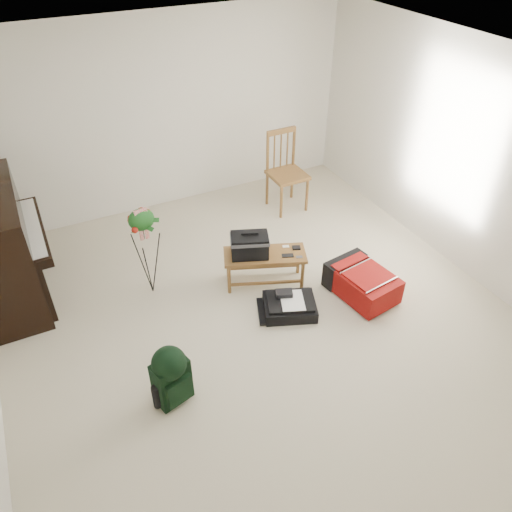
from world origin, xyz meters
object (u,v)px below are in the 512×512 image
piano (5,249)px  green_backpack (171,374)px  bench (256,250)px  black_duffel (289,305)px  flower_stand (147,252)px  red_suitcase (359,280)px  dining_chair (286,172)px

piano → green_backpack: (1.06, -2.10, -0.26)m
bench → black_duffel: 0.69m
piano → flower_stand: piano is taller
red_suitcase → black_duffel: red_suitcase is taller
flower_stand → bench: bearing=-29.2°
bench → dining_chair: 1.77m
piano → red_suitcase: (3.36, -1.64, -0.43)m
bench → dining_chair: dining_chair is taller
green_backpack → flower_stand: (0.26, 1.48, 0.20)m
dining_chair → flower_stand: flower_stand is taller
piano → dining_chair: bearing=5.1°
piano → bench: piano is taller
bench → red_suitcase: size_ratio=1.20×
piano → dining_chair: (3.52, 0.32, -0.08)m
dining_chair → green_backpack: 3.45m
bench → green_backpack: bench is taller
piano → flower_stand: size_ratio=1.37×
black_duffel → bench: bearing=125.0°
black_duffel → flower_stand: bearing=162.8°
piano → bench: 2.61m
piano → flower_stand: 1.46m
red_suitcase → green_backpack: (-2.29, -0.46, 0.17)m
flower_stand → black_duffel: bearing=-46.6°
red_suitcase → flower_stand: (-2.04, 1.02, 0.37)m
bench → red_suitcase: bench is taller
bench → flower_stand: bearing=-180.0°
dining_chair → bench: bearing=-130.5°
piano → green_backpack: bearing=-63.1°
green_backpack → flower_stand: size_ratio=0.56×
green_backpack → piano: bearing=101.4°
black_duffel → flower_stand: flower_stand is taller
piano → black_duffel: size_ratio=2.28×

